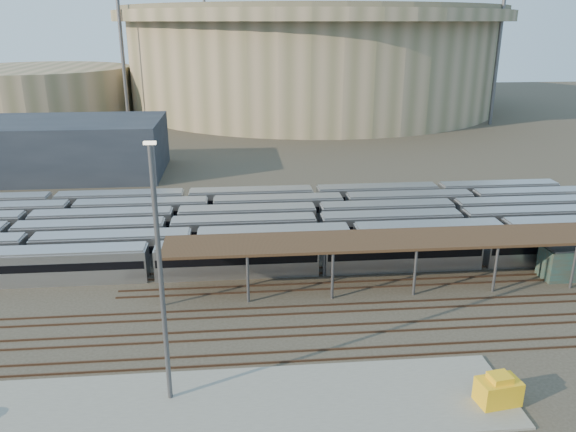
# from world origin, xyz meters

# --- Properties ---
(ground) EXTENTS (420.00, 420.00, 0.00)m
(ground) POSITION_xyz_m (0.00, 0.00, 0.00)
(ground) COLOR #383026
(ground) RESTS_ON ground
(apron) EXTENTS (50.00, 9.00, 0.20)m
(apron) POSITION_xyz_m (-5.00, -15.00, 0.10)
(apron) COLOR gray
(apron) RESTS_ON ground
(subway_trains) EXTENTS (117.86, 23.90, 3.60)m
(subway_trains) POSITION_xyz_m (-7.38, 18.50, 1.80)
(subway_trains) COLOR #AAAAAF
(subway_trains) RESTS_ON ground
(inspection_shed) EXTENTS (60.30, 6.00, 5.30)m
(inspection_shed) POSITION_xyz_m (22.00, 4.00, 4.98)
(inspection_shed) COLOR #535257
(inspection_shed) RESTS_ON ground
(empty_tracks) EXTENTS (170.00, 9.62, 0.18)m
(empty_tracks) POSITION_xyz_m (0.00, -5.00, 0.09)
(empty_tracks) COLOR #4C3323
(empty_tracks) RESTS_ON ground
(stadium) EXTENTS (124.00, 124.00, 32.50)m
(stadium) POSITION_xyz_m (25.00, 140.00, 16.47)
(stadium) COLOR #9D876A
(stadium) RESTS_ON ground
(secondary_arena) EXTENTS (56.00, 56.00, 14.00)m
(secondary_arena) POSITION_xyz_m (-60.00, 130.00, 7.00)
(secondary_arena) COLOR #9D876A
(secondary_arena) RESTS_ON ground
(service_building) EXTENTS (42.00, 20.00, 10.00)m
(service_building) POSITION_xyz_m (-35.00, 55.00, 5.00)
(service_building) COLOR #1E232D
(service_building) RESTS_ON ground
(floodlight_0) EXTENTS (4.00, 1.00, 38.40)m
(floodlight_0) POSITION_xyz_m (-30.00, 110.00, 20.65)
(floodlight_0) COLOR #535257
(floodlight_0) RESTS_ON ground
(floodlight_2) EXTENTS (4.00, 1.00, 38.40)m
(floodlight_2) POSITION_xyz_m (70.00, 100.00, 20.65)
(floodlight_2) COLOR #535257
(floodlight_2) RESTS_ON ground
(floodlight_3) EXTENTS (4.00, 1.00, 38.40)m
(floodlight_3) POSITION_xyz_m (-10.00, 160.00, 20.65)
(floodlight_3) COLOR #535257
(floodlight_3) RESTS_ON ground
(yard_light_pole) EXTENTS (0.80, 0.36, 19.45)m
(yard_light_pole) POSITION_xyz_m (-5.65, -13.74, 10.01)
(yard_light_pole) COLOR #535257
(yard_light_pole) RESTS_ON apron
(yellow_equipment) EXTENTS (3.28, 2.32, 1.90)m
(yellow_equipment) POSITION_xyz_m (18.50, -16.57, 1.15)
(yellow_equipment) COLOR #EEB016
(yellow_equipment) RESTS_ON apron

